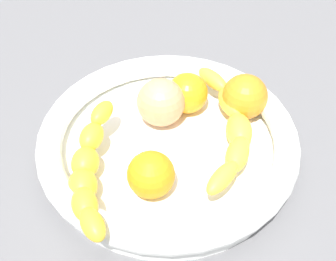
% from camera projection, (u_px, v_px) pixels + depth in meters
% --- Properties ---
extents(kitchen_counter, '(1.20, 1.20, 0.03)m').
position_uv_depth(kitchen_counter, '(168.00, 162.00, 0.65)').
color(kitchen_counter, '#5F5E60').
rests_on(kitchen_counter, ground).
extents(fruit_bowl, '(0.36, 0.36, 0.06)m').
position_uv_depth(fruit_bowl, '(168.00, 142.00, 0.62)').
color(fruit_bowl, white).
rests_on(fruit_bowl, kitchen_counter).
extents(banana_draped_left, '(0.08, 0.26, 0.05)m').
position_uv_depth(banana_draped_left, '(231.00, 127.00, 0.62)').
color(banana_draped_left, yellow).
rests_on(banana_draped_left, fruit_bowl).
extents(banana_draped_right, '(0.07, 0.23, 0.05)m').
position_uv_depth(banana_draped_right, '(89.00, 169.00, 0.55)').
color(banana_draped_right, yellow).
rests_on(banana_draped_right, fruit_bowl).
extents(orange_front, '(0.07, 0.07, 0.07)m').
position_uv_depth(orange_front, '(245.00, 97.00, 0.65)').
color(orange_front, orange).
rests_on(orange_front, fruit_bowl).
extents(orange_mid_left, '(0.06, 0.06, 0.06)m').
position_uv_depth(orange_mid_left, '(187.00, 93.00, 0.66)').
color(orange_mid_left, orange).
rests_on(orange_mid_left, fruit_bowl).
extents(orange_mid_right, '(0.06, 0.06, 0.06)m').
position_uv_depth(orange_mid_right, '(151.00, 175.00, 0.55)').
color(orange_mid_right, orange).
rests_on(orange_mid_right, fruit_bowl).
extents(peach_blush, '(0.07, 0.07, 0.07)m').
position_uv_depth(peach_blush, '(161.00, 102.00, 0.64)').
color(peach_blush, '#E79767').
rests_on(peach_blush, fruit_bowl).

